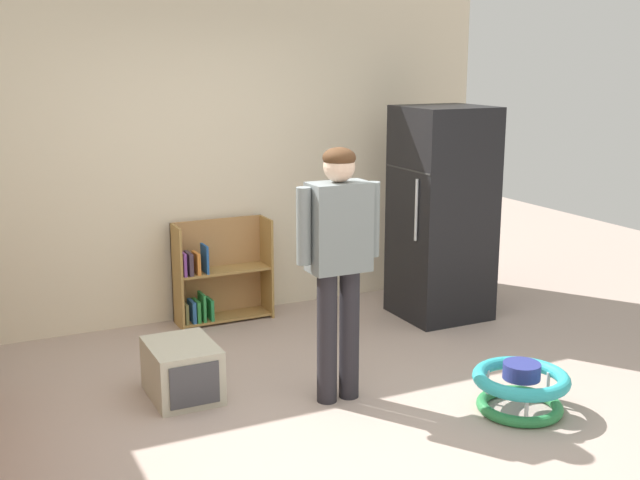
{
  "coord_description": "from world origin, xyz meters",
  "views": [
    {
      "loc": [
        -2.0,
        -3.99,
        2.18
      ],
      "look_at": [
        0.09,
        0.31,
        1.07
      ],
      "focal_mm": 44.67,
      "sensor_mm": 36.0,
      "label": 1
    }
  ],
  "objects_px": {
    "refrigerator": "(442,213)",
    "pet_carrier": "(182,370)",
    "bookshelf": "(216,278)",
    "baby_walker": "(521,388)",
    "standing_person": "(339,252)"
  },
  "relations": [
    {
      "from": "refrigerator",
      "to": "standing_person",
      "type": "height_order",
      "value": "refrigerator"
    },
    {
      "from": "baby_walker",
      "to": "pet_carrier",
      "type": "xyz_separation_m",
      "value": [
        -1.84,
        1.15,
        0.02
      ]
    },
    {
      "from": "standing_person",
      "to": "baby_walker",
      "type": "bearing_deg",
      "value": -35.17
    },
    {
      "from": "bookshelf",
      "to": "baby_walker",
      "type": "height_order",
      "value": "bookshelf"
    },
    {
      "from": "bookshelf",
      "to": "pet_carrier",
      "type": "bearing_deg",
      "value": -116.9
    },
    {
      "from": "pet_carrier",
      "to": "standing_person",
      "type": "bearing_deg",
      "value": -28.22
    },
    {
      "from": "bookshelf",
      "to": "pet_carrier",
      "type": "distance_m",
      "value": 1.56
    },
    {
      "from": "standing_person",
      "to": "bookshelf",
      "type": "bearing_deg",
      "value": 95.91
    },
    {
      "from": "refrigerator",
      "to": "baby_walker",
      "type": "relative_size",
      "value": 2.95
    },
    {
      "from": "refrigerator",
      "to": "bookshelf",
      "type": "xyz_separation_m",
      "value": [
        -1.76,
        0.7,
        -0.52
      ]
    },
    {
      "from": "bookshelf",
      "to": "baby_walker",
      "type": "relative_size",
      "value": 1.41
    },
    {
      "from": "standing_person",
      "to": "pet_carrier",
      "type": "bearing_deg",
      "value": 151.78
    },
    {
      "from": "refrigerator",
      "to": "pet_carrier",
      "type": "xyz_separation_m",
      "value": [
        -2.47,
        -0.68,
        -0.71
      ]
    },
    {
      "from": "refrigerator",
      "to": "bookshelf",
      "type": "bearing_deg",
      "value": 158.22
    },
    {
      "from": "bookshelf",
      "to": "pet_carrier",
      "type": "height_order",
      "value": "bookshelf"
    }
  ]
}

